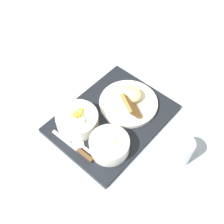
# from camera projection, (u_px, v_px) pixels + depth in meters

# --- Properties ---
(ground_plane) EXTENTS (4.00, 4.00, 0.00)m
(ground_plane) POSITION_uv_depth(u_px,v_px,m) (112.00, 120.00, 0.99)
(ground_plane) COLOR #99A3AD
(serving_tray) EXTENTS (0.42, 0.32, 0.02)m
(serving_tray) POSITION_uv_depth(u_px,v_px,m) (112.00, 118.00, 0.99)
(serving_tray) COLOR black
(serving_tray) RESTS_ON ground_plane
(bowl_salad) EXTENTS (0.14, 0.14, 0.06)m
(bowl_salad) POSITION_uv_depth(u_px,v_px,m) (77.00, 120.00, 0.94)
(bowl_salad) COLOR silver
(bowl_salad) RESTS_ON serving_tray
(bowl_soup) EXTENTS (0.13, 0.13, 0.05)m
(bowl_soup) POSITION_uv_depth(u_px,v_px,m) (109.00, 145.00, 0.88)
(bowl_soup) COLOR silver
(bowl_soup) RESTS_ON serving_tray
(plate_main) EXTENTS (0.21, 0.21, 0.08)m
(plate_main) POSITION_uv_depth(u_px,v_px,m) (129.00, 101.00, 1.00)
(plate_main) COLOR silver
(plate_main) RESTS_ON serving_tray
(knife) EXTENTS (0.01, 0.18, 0.01)m
(knife) POSITION_uv_depth(u_px,v_px,m) (79.00, 151.00, 0.90)
(knife) COLOR silver
(knife) RESTS_ON serving_tray
(spoon) EXTENTS (0.03, 0.14, 0.01)m
(spoon) POSITION_uv_depth(u_px,v_px,m) (84.00, 148.00, 0.90)
(spoon) COLOR silver
(spoon) RESTS_ON serving_tray
(glass_water) EXTENTS (0.07, 0.07, 0.10)m
(glass_water) POSITION_uv_depth(u_px,v_px,m) (181.00, 151.00, 0.87)
(glass_water) COLOR silver
(glass_water) RESTS_ON ground_plane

